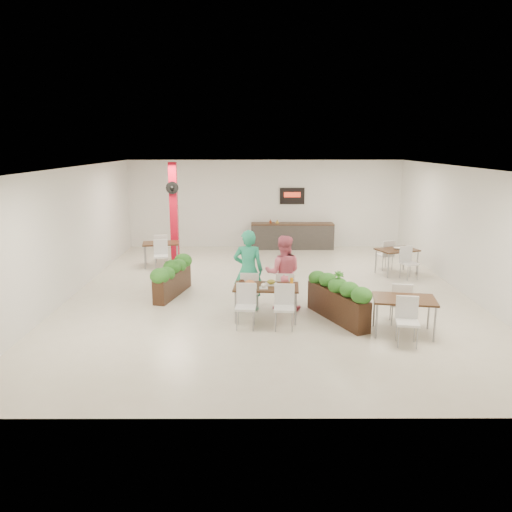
{
  "coord_description": "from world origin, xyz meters",
  "views": [
    {
      "loc": [
        -0.38,
        -12.32,
        3.77
      ],
      "look_at": [
        -0.34,
        -0.49,
        1.1
      ],
      "focal_mm": 35.0,
      "sensor_mm": 36.0,
      "label": 1
    }
  ],
  "objects_px": {
    "side_table_a": "(161,247)",
    "diner_man": "(248,270)",
    "main_table": "(266,291)",
    "side_table_c": "(404,304)",
    "planter_left": "(172,276)",
    "planter_right": "(338,297)",
    "red_column": "(174,211)",
    "diner_woman": "(283,273)",
    "side_table_b": "(397,253)",
    "service_counter": "(292,235)"
  },
  "relations": [
    {
      "from": "side_table_a",
      "to": "diner_man",
      "type": "bearing_deg",
      "value": -66.28
    },
    {
      "from": "main_table",
      "to": "side_table_a",
      "type": "bearing_deg",
      "value": 123.11
    },
    {
      "from": "diner_man",
      "to": "side_table_c",
      "type": "bearing_deg",
      "value": 158.12
    },
    {
      "from": "side_table_c",
      "to": "planter_left",
      "type": "bearing_deg",
      "value": 161.96
    },
    {
      "from": "main_table",
      "to": "planter_left",
      "type": "height_order",
      "value": "planter_left"
    },
    {
      "from": "planter_right",
      "to": "side_table_a",
      "type": "relative_size",
      "value": 1.17
    },
    {
      "from": "red_column",
      "to": "diner_woman",
      "type": "relative_size",
      "value": 1.83
    },
    {
      "from": "red_column",
      "to": "side_table_a",
      "type": "bearing_deg",
      "value": -110.71
    },
    {
      "from": "diner_man",
      "to": "side_table_b",
      "type": "height_order",
      "value": "diner_man"
    },
    {
      "from": "diner_woman",
      "to": "planter_right",
      "type": "height_order",
      "value": "diner_woman"
    },
    {
      "from": "service_counter",
      "to": "planter_right",
      "type": "distance_m",
      "value": 7.64
    },
    {
      "from": "side_table_a",
      "to": "side_table_b",
      "type": "xyz_separation_m",
      "value": [
        7.12,
        -1.0,
        0.0
      ]
    },
    {
      "from": "diner_man",
      "to": "diner_woman",
      "type": "distance_m",
      "value": 0.8
    },
    {
      "from": "diner_man",
      "to": "planter_left",
      "type": "distance_m",
      "value": 2.27
    },
    {
      "from": "planter_left",
      "to": "main_table",
      "type": "bearing_deg",
      "value": -37.3
    },
    {
      "from": "diner_woman",
      "to": "side_table_a",
      "type": "height_order",
      "value": "diner_woman"
    },
    {
      "from": "diner_man",
      "to": "planter_right",
      "type": "height_order",
      "value": "diner_man"
    },
    {
      "from": "planter_left",
      "to": "planter_right",
      "type": "bearing_deg",
      "value": -25.33
    },
    {
      "from": "main_table",
      "to": "planter_right",
      "type": "xyz_separation_m",
      "value": [
        1.56,
        -0.07,
        -0.12
      ]
    },
    {
      "from": "service_counter",
      "to": "planter_right",
      "type": "relative_size",
      "value": 1.54
    },
    {
      "from": "service_counter",
      "to": "side_table_c",
      "type": "height_order",
      "value": "service_counter"
    },
    {
      "from": "service_counter",
      "to": "side_table_b",
      "type": "distance_m",
      "value": 4.64
    },
    {
      "from": "red_column",
      "to": "service_counter",
      "type": "relative_size",
      "value": 1.07
    },
    {
      "from": "main_table",
      "to": "service_counter",
      "type": "bearing_deg",
      "value": 81.49
    },
    {
      "from": "red_column",
      "to": "side_table_b",
      "type": "distance_m",
      "value": 7.12
    },
    {
      "from": "planter_right",
      "to": "main_table",
      "type": "bearing_deg",
      "value": 177.55
    },
    {
      "from": "diner_woman",
      "to": "side_table_c",
      "type": "xyz_separation_m",
      "value": [
        2.35,
        -1.53,
        -0.25
      ]
    },
    {
      "from": "service_counter",
      "to": "main_table",
      "type": "bearing_deg",
      "value": -98.51
    },
    {
      "from": "diner_man",
      "to": "side_table_a",
      "type": "distance_m",
      "value": 5.07
    },
    {
      "from": "planter_left",
      "to": "red_column",
      "type": "bearing_deg",
      "value": 97.86
    },
    {
      "from": "red_column",
      "to": "side_table_b",
      "type": "xyz_separation_m",
      "value": [
        6.81,
        -1.82,
        -1.02
      ]
    },
    {
      "from": "main_table",
      "to": "planter_right",
      "type": "distance_m",
      "value": 1.56
    },
    {
      "from": "diner_woman",
      "to": "side_table_b",
      "type": "distance_m",
      "value": 4.79
    },
    {
      "from": "side_table_a",
      "to": "side_table_b",
      "type": "distance_m",
      "value": 7.19
    },
    {
      "from": "side_table_b",
      "to": "planter_right",
      "type": "bearing_deg",
      "value": -141.64
    },
    {
      "from": "side_table_b",
      "to": "diner_woman",
      "type": "bearing_deg",
      "value": -158.11
    },
    {
      "from": "diner_woman",
      "to": "service_counter",
      "type": "bearing_deg",
      "value": -91.86
    },
    {
      "from": "diner_woman",
      "to": "side_table_a",
      "type": "xyz_separation_m",
      "value": [
        -3.59,
        4.22,
        -0.25
      ]
    },
    {
      "from": "diner_man",
      "to": "side_table_a",
      "type": "xyz_separation_m",
      "value": [
        -2.79,
        4.22,
        -0.32
      ]
    },
    {
      "from": "service_counter",
      "to": "diner_woman",
      "type": "distance_m",
      "value": 6.96
    },
    {
      "from": "main_table",
      "to": "side_table_c",
      "type": "xyz_separation_m",
      "value": [
        2.76,
        -0.88,
        -0.01
      ]
    },
    {
      "from": "service_counter",
      "to": "planter_left",
      "type": "bearing_deg",
      "value": -120.81
    },
    {
      "from": "diner_man",
      "to": "planter_left",
      "type": "height_order",
      "value": "diner_man"
    },
    {
      "from": "diner_man",
      "to": "side_table_c",
      "type": "xyz_separation_m",
      "value": [
        3.15,
        -1.53,
        -0.31
      ]
    },
    {
      "from": "main_table",
      "to": "diner_man",
      "type": "height_order",
      "value": "diner_man"
    },
    {
      "from": "red_column",
      "to": "side_table_b",
      "type": "relative_size",
      "value": 1.92
    },
    {
      "from": "side_table_c",
      "to": "service_counter",
      "type": "bearing_deg",
      "value": 110.41
    },
    {
      "from": "red_column",
      "to": "planter_left",
      "type": "relative_size",
      "value": 1.72
    },
    {
      "from": "main_table",
      "to": "side_table_c",
      "type": "height_order",
      "value": "same"
    },
    {
      "from": "red_column",
      "to": "planter_right",
      "type": "height_order",
      "value": "red_column"
    }
  ]
}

